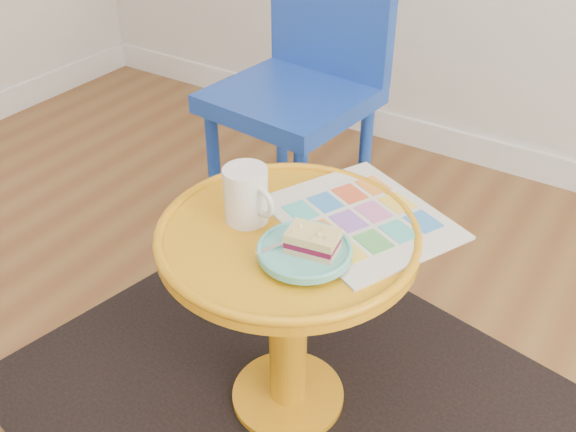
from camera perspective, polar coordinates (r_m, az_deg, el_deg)
The scene contains 9 objects.
room_walls at distance 2.45m, azimuth -14.39°, elevation 2.46°, with size 4.00×4.00×4.00m.
rug at distance 1.70m, azimuth 0.00°, elevation -15.81°, with size 1.30×1.10×0.01m, color black.
side_table at distance 1.44m, azimuth 0.00°, elevation -6.21°, with size 0.56×0.56×0.53m.
chair at distance 2.02m, azimuth 1.62°, elevation 12.68°, with size 0.47×0.48×0.98m.
newspaper at distance 1.39m, azimuth 6.50°, elevation -0.16°, with size 0.37×0.31×0.01m, color silver.
mug at distance 1.35m, azimuth -3.69°, elevation 2.00°, with size 0.13×0.09×0.12m.
plate at distance 1.26m, azimuth 1.48°, elevation -3.20°, with size 0.19×0.19×0.02m.
cake_slice at distance 1.24m, azimuth 2.21°, elevation -2.22°, with size 0.11×0.08×0.04m.
fork at distance 1.27m, azimuth 0.15°, elevation -2.19°, with size 0.07×0.14×0.00m.
Camera 1 is at (0.61, -0.36, 1.32)m, focal length 40.00 mm.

